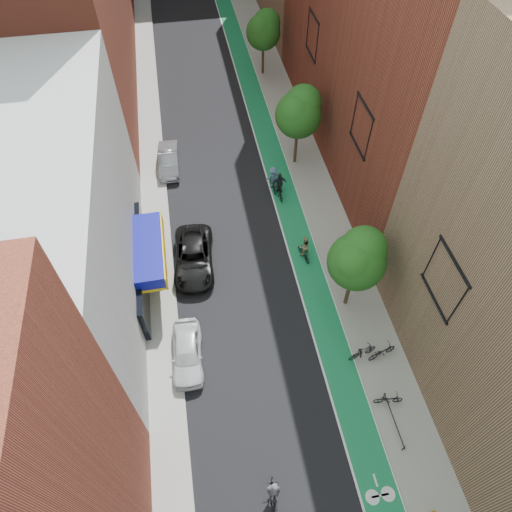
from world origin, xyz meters
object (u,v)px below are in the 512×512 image
parked_car_white (187,353)px  cyclist_lane_near (304,249)px  cyclist_lane_far (273,180)px  cyclist_lane_mid (280,188)px  parked_car_black (194,257)px  cyclist_lead (274,494)px  parked_car_silver (169,160)px

parked_car_white → cyclist_lane_near: 10.52m
parked_car_white → cyclist_lane_far: cyclist_lane_far is taller
cyclist_lane_mid → parked_car_black: bearing=39.1°
parked_car_black → cyclist_lead: size_ratio=2.54×
cyclist_lane_near → cyclist_lane_far: size_ratio=0.92×
parked_car_white → cyclist_lead: bearing=-64.1°
parked_car_black → cyclist_lane_near: cyclist_lane_near is taller
parked_car_white → cyclist_lead: (3.42, -8.09, 0.01)m
parked_car_white → cyclist_lane_near: cyclist_lane_near is taller
parked_car_black → cyclist_lead: bearing=-76.0°
cyclist_lane_near → cyclist_lane_far: (-0.68, 7.07, 0.13)m
cyclist_lane_near → parked_car_silver: bearing=-67.3°
parked_car_silver → cyclist_lane_near: 13.99m
cyclist_lane_far → parked_car_white: bearing=55.4°
parked_car_silver → parked_car_black: bearing=-81.6°
parked_car_white → cyclist_lane_mid: bearing=59.8°
parked_car_silver → cyclist_lane_far: cyclist_lane_far is taller
parked_car_black → cyclist_lane_far: (6.75, 6.36, 0.19)m
parked_car_white → parked_car_black: parked_car_black is taller
parked_car_black → cyclist_lane_near: bearing=-0.4°
cyclist_lead → cyclist_lane_far: 21.82m
cyclist_lane_far → cyclist_lane_mid: bearing=108.4°
cyclist_lead → parked_car_white: bearing=-61.1°
cyclist_lead → cyclist_lane_far: size_ratio=1.04×
parked_car_silver → cyclist_lane_mid: (8.15, -4.89, 0.09)m
parked_car_silver → cyclist_lead: (3.42, -25.42, 0.02)m
cyclist_lane_mid → cyclist_lane_far: size_ratio=1.03×
parked_car_white → parked_car_black: bearing=84.4°
cyclist_lane_near → cyclist_lane_mid: (-0.34, 6.23, -0.02)m
cyclist_lead → cyclist_lane_far: bearing=-95.7°
parked_car_silver → cyclist_lane_mid: cyclist_lane_mid is taller
parked_car_white → parked_car_silver: (0.00, 17.33, -0.01)m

